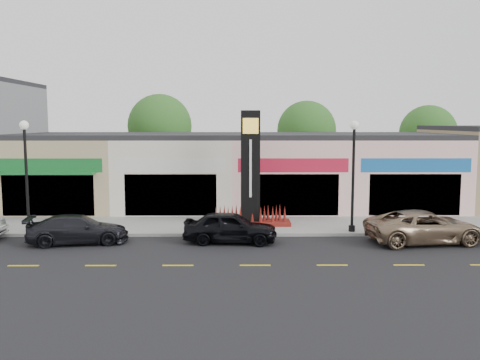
{
  "coord_description": "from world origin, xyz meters",
  "views": [
    {
      "loc": [
        2.29,
        -22.21,
        5.54
      ],
      "look_at": [
        2.45,
        4.0,
        2.55
      ],
      "focal_mm": 38.0,
      "sensor_mm": 36.0,
      "label": 1
    }
  ],
  "objects": [
    {
      "name": "tree_rear_west",
      "position": [
        -4.0,
        19.5,
        5.22
      ],
      "size": [
        5.2,
        5.2,
        7.83
      ],
      "color": "#382619",
      "rests_on": "ground"
    },
    {
      "name": "tree_rear_east",
      "position": [
        18.0,
        19.5,
        4.63
      ],
      "size": [
        4.6,
        4.6,
        6.94
      ],
      "color": "#382619",
      "rests_on": "ground"
    },
    {
      "name": "sidewalk",
      "position": [
        0.0,
        4.35,
        0.07
      ],
      "size": [
        52.0,
        4.3,
        0.15
      ],
      "primitive_type": "cube",
      "color": "gray",
      "rests_on": "ground"
    },
    {
      "name": "shop_pink_e",
      "position": [
        12.5,
        11.47,
        2.4
      ],
      "size": [
        7.0,
        10.01,
        4.8
      ],
      "color": "beige",
      "rests_on": "ground"
    },
    {
      "name": "tree_rear_mid",
      "position": [
        8.0,
        19.5,
        4.88
      ],
      "size": [
        4.8,
        4.8,
        7.29
      ],
      "color": "#382619",
      "rests_on": "ground"
    },
    {
      "name": "car_dark_sedan",
      "position": [
        -5.01,
        0.68,
        0.65
      ],
      "size": [
        2.56,
        4.76,
        1.31
      ],
      "primitive_type": "imported",
      "rotation": [
        0.0,
        0.0,
        1.74
      ],
      "color": "black",
      "rests_on": "ground"
    },
    {
      "name": "car_gold_suv",
      "position": [
        10.97,
        0.7,
        0.75
      ],
      "size": [
        3.14,
        5.65,
        1.5
      ],
      "primitive_type": "imported",
      "rotation": [
        0.0,
        0.0,
        1.7
      ],
      "color": "#91775C",
      "rests_on": "ground"
    },
    {
      "name": "curb",
      "position": [
        0.0,
        2.1,
        0.07
      ],
      "size": [
        52.0,
        0.2,
        0.15
      ],
      "primitive_type": "cube",
      "color": "gray",
      "rests_on": "ground"
    },
    {
      "name": "shop_cream",
      "position": [
        -1.5,
        11.47,
        2.4
      ],
      "size": [
        7.0,
        10.01,
        4.8
      ],
      "color": "beige",
      "rests_on": "ground"
    },
    {
      "name": "shop_pink_w",
      "position": [
        5.5,
        11.47,
        2.4
      ],
      "size": [
        7.0,
        10.01,
        4.8
      ],
      "color": "beige",
      "rests_on": "ground"
    },
    {
      "name": "car_black_sedan",
      "position": [
        1.99,
        0.78,
        0.73
      ],
      "size": [
        2.01,
        4.39,
        1.46
      ],
      "primitive_type": "imported",
      "rotation": [
        0.0,
        0.0,
        1.5
      ],
      "color": "black",
      "rests_on": "ground"
    },
    {
      "name": "pylon_sign",
      "position": [
        3.0,
        4.2,
        2.27
      ],
      "size": [
        4.2,
        1.3,
        6.0
      ],
      "color": "#5F1110",
      "rests_on": "sidewalk"
    },
    {
      "name": "lamp_east_near",
      "position": [
        8.0,
        2.5,
        3.48
      ],
      "size": [
        0.44,
        0.44,
        5.47
      ],
      "color": "black",
      "rests_on": "sidewalk"
    },
    {
      "name": "ground",
      "position": [
        0.0,
        0.0,
        0.0
      ],
      "size": [
        120.0,
        120.0,
        0.0
      ],
      "primitive_type": "plane",
      "color": "black",
      "rests_on": "ground"
    },
    {
      "name": "shop_beige",
      "position": [
        -8.5,
        11.46,
        2.4
      ],
      "size": [
        7.0,
        10.85,
        4.8
      ],
      "color": "tan",
      "rests_on": "ground"
    },
    {
      "name": "lamp_west_near",
      "position": [
        -8.0,
        2.5,
        3.48
      ],
      "size": [
        0.44,
        0.44,
        5.47
      ],
      "color": "black",
      "rests_on": "sidewalk"
    }
  ]
}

